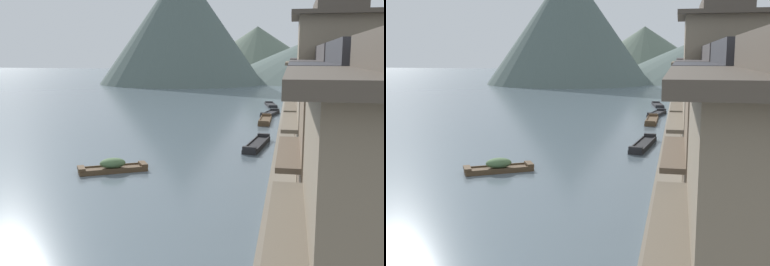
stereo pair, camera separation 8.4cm
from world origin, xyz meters
The scene contains 12 objects.
boat_moored_nearest centered at (4.54, 51.96, 0.11)m, with size 1.85×5.06×0.35m.
boat_moored_third centered at (4.75, 24.92, 0.16)m, with size 1.60×5.78×0.51m.
boat_moored_far centered at (-2.53, 16.19, 0.29)m, with size 3.76×2.86×0.76m.
boat_midriver_drifting centered at (4.86, 42.80, 0.16)m, with size 1.95×4.44×0.48m.
boat_midriver_upstream centered at (4.64, 37.24, 0.16)m, with size 1.06×5.53×0.49m.
house_waterfront_second centered at (9.38, 7.58, 3.69)m, with size 5.37×5.97×6.14m.
house_waterfront_tall centered at (9.39, 14.72, 3.68)m, with size 5.38×6.90×6.14m.
house_waterfront_narrow centered at (9.40, 21.08, 4.99)m, with size 5.42×6.17×8.74m.
house_waterfront_far centered at (9.54, 28.58, 3.67)m, with size 5.70×7.91×6.14m.
hill_far_west centered at (-2.82, 129.27, 7.15)m, with size 44.02×44.02×14.30m, color #5B6B5B.
hill_far_centre centered at (-17.04, 95.38, 12.83)m, with size 36.44×36.44×25.67m, color #4C5B56.
hill_far_east centered at (17.95, 117.26, 6.46)m, with size 61.63×61.63×12.93m, color #4C5B56.
Camera 2 is at (7.01, -7.47, 6.38)m, focal length 43.81 mm.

